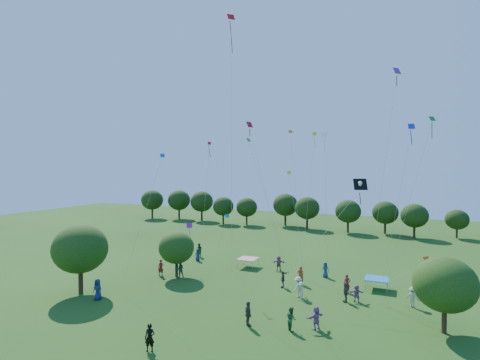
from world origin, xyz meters
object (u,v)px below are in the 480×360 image
Objects in this scene: tent_blue at (377,279)px; man_in_black at (150,338)px; near_tree_west at (80,249)px; tent_red_stripe at (248,259)px; pirate_kite at (359,186)px; red_high_kite at (231,66)px; near_tree_east at (445,284)px; near_tree_north at (176,248)px.

man_in_black is at bearing -123.46° from tent_blue.
near_tree_west is 29.25m from tent_blue.
near_tree_west is at bearing -126.52° from tent_red_stripe.
pirate_kite is (24.59, 10.13, 6.11)m from near_tree_west.
tent_blue is at bearing 24.59° from red_high_kite.
red_high_kite is at bearing 172.57° from near_tree_east.
near_tree_north is at bearing -167.87° from tent_blue.
red_high_kite is (12.92, 6.75, 17.66)m from near_tree_west.
pirate_kite is at bearing 36.46° from man_in_black.
pirate_kite is (-1.52, -2.66, 9.39)m from tent_blue.
near_tree_east is 10.25m from tent_blue.
near_tree_east reaches higher than tent_blue.
near_tree_west reaches higher than tent_blue.
tent_blue is 25.47m from red_high_kite.
tent_red_stripe is at bearing 151.78° from near_tree_east.
near_tree_east is 11.19m from pirate_kite.
near_tree_east is 22.97m from tent_red_stripe.
tent_red_stripe is at bearing 101.49° from red_high_kite.
red_high_kite is at bearing -163.85° from pirate_kite.
red_high_kite is at bearing 71.96° from man_in_black.
near_tree_north is at bearing -174.67° from pirate_kite.
near_tree_east is 2.56× the size of tent_red_stripe.
near_tree_north is 2.28× the size of tent_red_stripe.
near_tree_east reaches higher than near_tree_north.
man_in_black is at bearing -26.61° from near_tree_west.
red_high_kite is (1.71, -8.39, 20.94)m from tent_red_stripe.
near_tree_west is 22.90m from red_high_kite.
near_tree_north is at bearing -130.32° from tent_red_stripe.
tent_blue is 9.87m from pirate_kite.
near_tree_east is at bearing -40.62° from pirate_kite.
pirate_kite is (19.15, 1.79, 7.18)m from near_tree_north.
near_tree_east is at bearing 11.82° from man_in_black.
tent_blue is (-5.22, 8.43, -2.57)m from near_tree_east.
tent_blue is (14.89, -2.36, 0.00)m from tent_red_stripe.
pirate_kite is (13.38, -5.02, 9.39)m from tent_red_stripe.
near_tree_west reaches higher than man_in_black.
tent_red_stripe is at bearing 75.87° from man_in_black.
red_high_kite is (-18.41, 2.40, 18.37)m from near_tree_east.
man_in_black reaches higher than tent_red_stripe.
near_tree_west is 0.68× the size of pirate_kite.
red_high_kite reaches higher than near_tree_east.
tent_blue is at bearing -9.00° from tent_red_stripe.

